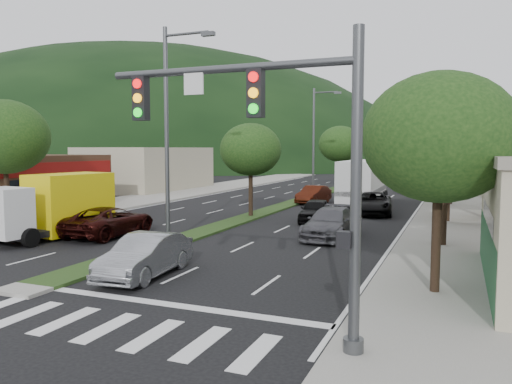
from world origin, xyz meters
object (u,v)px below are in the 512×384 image
at_px(tree_r_c, 450,144).
at_px(tree_med_near, 251,150).
at_px(tree_l_a, 4,137).
at_px(car_queue_a, 316,210).
at_px(tree_r_e, 454,144).
at_px(sedan_silver, 145,256).
at_px(streetlight_near, 170,125).
at_px(tree_r_a, 439,138).
at_px(suv_maroon, 110,221).
at_px(car_queue_d, 373,203).
at_px(traffic_signal, 284,142).
at_px(car_queue_c, 314,195).
at_px(tree_r_b, 446,136).
at_px(streetlight_mid, 316,137).
at_px(car_queue_b, 331,223).
at_px(tree_med_far, 340,144).
at_px(tree_r_d, 452,140).
at_px(motorhome, 363,181).
at_px(box_truck, 58,207).

height_order(tree_r_c, tree_med_near, tree_r_c).
bearing_deg(tree_l_a, car_queue_a, 24.07).
distance_m(tree_r_e, sedan_silver, 38.80).
bearing_deg(car_queue_a, streetlight_near, -120.08).
bearing_deg(tree_med_near, sedan_silver, -80.94).
bearing_deg(tree_r_a, suv_maroon, 163.15).
bearing_deg(tree_r_e, tree_l_a, -129.24).
height_order(tree_med_near, car_queue_d, tree_med_near).
distance_m(traffic_signal, tree_r_c, 21.74).
distance_m(car_queue_c, car_queue_d, 7.49).
bearing_deg(traffic_signal, car_queue_d, 94.45).
bearing_deg(tree_r_e, tree_r_c, -90.00).
relative_size(tree_r_a, tree_r_b, 0.96).
xyz_separation_m(traffic_signal, tree_r_a, (2.97, 5.54, 0.17)).
relative_size(traffic_signal, tree_med_near, 1.16).
bearing_deg(tree_r_c, streetlight_near, -134.51).
bearing_deg(traffic_signal, car_queue_a, 103.31).
bearing_deg(tree_r_c, tree_r_e, 90.00).
xyz_separation_m(streetlight_mid, car_queue_b, (6.45, -20.41, -4.83)).
bearing_deg(tree_r_e, streetlight_near, -110.23).
bearing_deg(tree_r_a, streetlight_mid, 112.13).
xyz_separation_m(tree_med_far, car_queue_a, (4.50, -26.41, -4.30)).
bearing_deg(tree_r_d, streetlight_near, -118.20).
bearing_deg(car_queue_a, motorhome, 78.58).
xyz_separation_m(tree_r_d, tree_r_e, (0.00, 10.00, -0.29)).
relative_size(streetlight_near, car_queue_d, 1.84).
bearing_deg(sedan_silver, tree_l_a, 149.47).
height_order(tree_r_b, streetlight_near, streetlight_near).
bearing_deg(tree_r_c, sedan_silver, -118.79).
height_order(suv_maroon, car_queue_c, suv_maroon).
bearing_deg(sedan_silver, box_truck, 146.14).
relative_size(traffic_signal, tree_r_e, 1.04).
height_order(traffic_signal, tree_r_b, tree_r_b).
distance_m(traffic_signal, tree_med_far, 46.43).
relative_size(sedan_silver, car_queue_a, 1.08).
xyz_separation_m(sedan_silver, box_truck, (-8.69, 4.94, 0.77)).
relative_size(tree_r_b, car_queue_a, 1.67).
distance_m(tree_r_a, tree_r_b, 8.00).
distance_m(car_queue_a, motorhome, 10.54).
relative_size(tree_r_e, tree_med_near, 1.11).
height_order(tree_l_a, streetlight_mid, streetlight_mid).
bearing_deg(box_truck, tree_r_b, -159.33).
bearing_deg(suv_maroon, car_queue_c, -107.78).
bearing_deg(tree_med_far, car_queue_a, -80.32).
relative_size(tree_med_near, streetlight_mid, 0.60).
height_order(sedan_silver, car_queue_d, car_queue_d).
xyz_separation_m(traffic_signal, tree_r_d, (2.97, 31.54, 0.54)).
bearing_deg(car_queue_d, car_queue_c, 130.64).
distance_m(streetlight_mid, car_queue_b, 21.94).
bearing_deg(sedan_silver, tree_r_a, 3.91).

